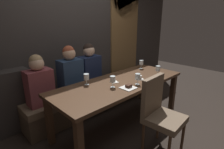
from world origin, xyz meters
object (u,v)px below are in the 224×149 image
Objects in this scene: wine_glass_near_left at (86,77)px; wine_glass_far_left at (138,77)px; wine_glass_far_right at (141,63)px; chair_near_side at (159,110)px; wine_glass_center_front at (158,69)px; diner_bearded at (70,73)px; espresso_cup at (140,78)px; diner_far_end at (90,67)px; dessert_plate at (128,87)px; wine_glass_end_left at (113,80)px; dining_table at (121,87)px; banquette_bench at (93,98)px; diner_redhead at (39,82)px.

wine_glass_near_left and wine_glass_far_left have the same top height.
wine_glass_near_left is 1.00× the size of wine_glass_far_right.
chair_near_side reaches higher than wine_glass_center_front.
chair_near_side is 1.48m from diner_bearded.
chair_near_side is 0.71m from espresso_cup.
chair_near_side reaches higher than wine_glass_near_left.
diner_bearded is at bearing 90.97° from wine_glass_near_left.
chair_near_side is 1.22× the size of diner_far_end.
diner_bearded reaches higher than wine_glass_far_right.
wine_glass_far_right is at bearing 27.06° from dessert_plate.
diner_far_end is 0.83m from wine_glass_end_left.
espresso_cup is at bearing -47.26° from diner_bearded.
wine_glass_near_left is at bearing -89.03° from diner_bearded.
wine_glass_far_left reaches higher than espresso_cup.
diner_bearded is 4.97× the size of wine_glass_end_left.
wine_glass_far_right is (1.27, -0.45, 0.02)m from diner_bearded.
espresso_cup is (-0.52, -0.36, -0.09)m from wine_glass_far_right.
diner_bearded reaches higher than diner_far_end.
wine_glass_end_left reaches higher than espresso_cup.
wine_glass_near_left is at bearing 156.85° from wine_glass_center_front.
wine_glass_far_right is at bearing 15.59° from dining_table.
banquette_bench is 1.14m from wine_glass_far_left.
espresso_cup is at bearing -144.99° from wine_glass_far_right.
banquette_bench is 3.38× the size of diner_redhead.
diner_bearded is at bearing -176.80° from banquette_bench.
diner_redhead is (-0.89, 1.43, 0.24)m from chair_near_side.
espresso_cup reaches higher than dessert_plate.
chair_near_side is 0.73m from wine_glass_end_left.
diner_far_end is (0.02, 1.44, 0.27)m from chair_near_side.
wine_glass_far_right reaches higher than espresso_cup.
wine_glass_center_front is 0.80m from dessert_plate.
diner_redhead reaches higher than wine_glass_near_left.
dining_table is 0.34m from espresso_cup.
wine_glass_far_right is 1.00× the size of wine_glass_end_left.
dining_table is 0.30m from dessert_plate.
wine_glass_far_left is (0.54, -0.92, 0.02)m from diner_bearded.
chair_near_side is 5.98× the size of wine_glass_center_front.
banquette_bench is 15.24× the size of wine_glass_near_left.
diner_bearded is 4.97× the size of wine_glass_far_right.
wine_glass_far_left is at bearing -177.27° from wine_glass_center_front.
wine_glass_end_left is 0.24m from dessert_plate.
dining_table is at bearing 153.97° from espresso_cup.
diner_bearded is 0.78m from wine_glass_end_left.
diner_bearded is (-0.47, 0.67, 0.18)m from dining_table.
chair_near_side is (-0.07, -0.72, -0.09)m from dining_table.
dining_table is 0.82m from banquette_bench.
diner_far_end is (0.42, 0.05, -0.01)m from diner_bearded.
diner_bearded is 0.42m from wine_glass_near_left.
wine_glass_far_right is (1.77, -0.48, 0.05)m from diner_redhead.
wine_glass_far_right is 1.37× the size of espresso_cup.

